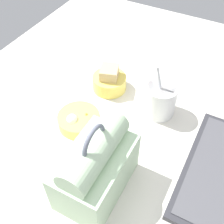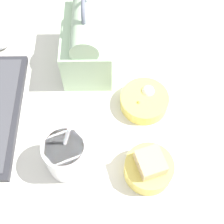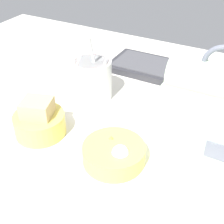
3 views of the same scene
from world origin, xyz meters
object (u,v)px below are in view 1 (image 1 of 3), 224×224
(bento_bowl_sandwich, at_px, (109,81))
(bento_bowl_snacks, at_px, (79,120))
(keyboard, at_px, (215,170))
(lunch_bag, at_px, (96,167))
(soup_cup, at_px, (160,99))

(bento_bowl_sandwich, height_order, bento_bowl_snacks, bento_bowl_sandwich)
(keyboard, relative_size, lunch_bag, 1.63)
(soup_cup, xyz_separation_m, bento_bowl_snacks, (0.16, -0.19, -0.03))
(soup_cup, distance_m, bento_bowl_snacks, 0.25)
(lunch_bag, bearing_deg, bento_bowl_snacks, -135.29)
(keyboard, height_order, lunch_bag, lunch_bag)
(soup_cup, bearing_deg, bento_bowl_snacks, -49.25)
(lunch_bag, height_order, bento_bowl_snacks, lunch_bag)
(soup_cup, bearing_deg, bento_bowl_sandwich, -97.44)
(soup_cup, bearing_deg, keyboard, 57.24)
(bento_bowl_sandwich, bearing_deg, soup_cup, 82.56)
(keyboard, xyz_separation_m, soup_cup, (-0.13, -0.21, 0.04))
(lunch_bag, distance_m, bento_bowl_sandwich, 0.37)
(soup_cup, relative_size, bento_bowl_sandwich, 1.53)
(bento_bowl_snacks, bearing_deg, soup_cup, 130.75)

